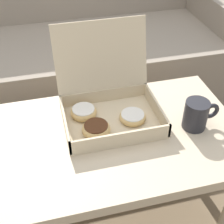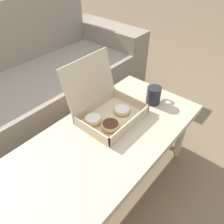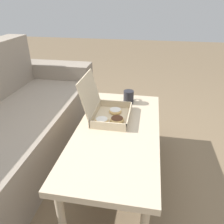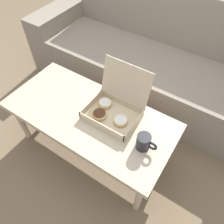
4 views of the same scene
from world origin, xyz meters
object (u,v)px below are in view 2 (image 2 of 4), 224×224
Objects in this scene: coffee_mug at (154,95)px; coffee_table at (103,144)px; couch at (14,93)px; pastry_box at (105,109)px.

coffee_table is at bearing 176.47° from coffee_mug.
couch is 1.07m from coffee_mug.
pastry_box reaches higher than coffee_table.
pastry_box reaches higher than coffee_mug.
coffee_mug is (0.30, -0.13, -0.01)m from pastry_box.
coffee_table is (0.00, -0.93, 0.10)m from couch.
coffee_table is 0.44m from coffee_mug.
coffee_mug is (0.43, -0.03, 0.10)m from coffee_table.
couch reaches higher than pastry_box.
coffee_table is 0.19m from pastry_box.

